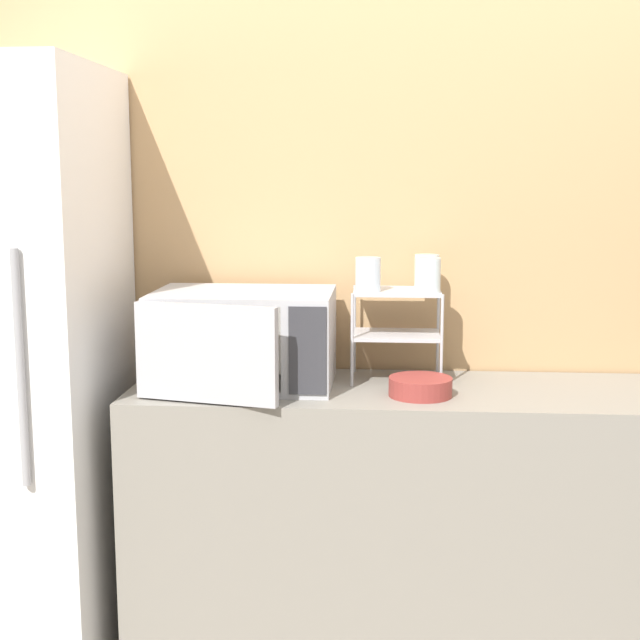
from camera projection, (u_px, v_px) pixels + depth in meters
name	position (u px, v px, depth m)	size (l,w,h in m)	color
wall_back	(412.00, 265.00, 3.11)	(8.00, 0.06, 2.60)	tan
counter	(411.00, 526.00, 2.93)	(1.82, 0.55, 0.93)	gray
microwave	(242.00, 339.00, 2.88)	(0.58, 0.54, 0.31)	#ADADB2
dish_rack	(397.00, 315.00, 2.95)	(0.30, 0.22, 0.30)	#B2B2B7
glass_front_left	(368.00, 274.00, 2.88)	(0.08, 0.08, 0.11)	silver
glass_back_right	(427.00, 271.00, 2.97)	(0.08, 0.08, 0.11)	silver
glass_front_right	(428.00, 275.00, 2.86)	(0.08, 0.08, 0.11)	silver
bowl	(420.00, 387.00, 2.76)	(0.20, 0.20, 0.06)	maroon
refrigerator	(6.00, 374.00, 2.88)	(0.68, 0.71, 1.95)	white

